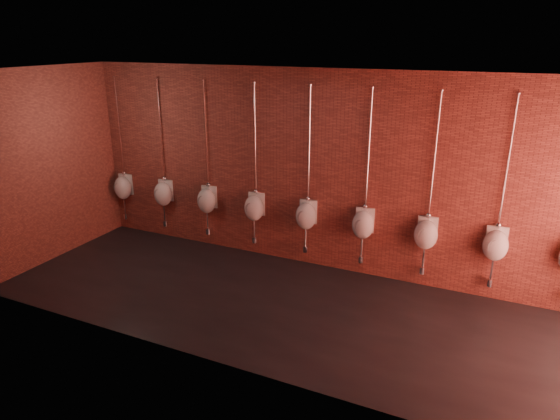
{
  "coord_description": "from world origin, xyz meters",
  "views": [
    {
      "loc": [
        2.62,
        -5.69,
        3.64
      ],
      "look_at": [
        -0.43,
        0.9,
        1.1
      ],
      "focal_mm": 32.0,
      "sensor_mm": 36.0,
      "label": 1
    }
  ],
  "objects_px": {
    "urinal_6": "(426,233)",
    "urinal_4": "(306,215)",
    "urinal_2": "(207,200)",
    "urinal_1": "(163,193)",
    "urinal_0": "(123,187)",
    "urinal_3": "(254,207)",
    "urinal_7": "(496,244)",
    "urinal_5": "(363,224)"
  },
  "relations": [
    {
      "from": "urinal_2",
      "to": "urinal_7",
      "type": "bearing_deg",
      "value": 0.0
    },
    {
      "from": "urinal_3",
      "to": "urinal_6",
      "type": "distance_m",
      "value": 2.85
    },
    {
      "from": "urinal_3",
      "to": "urinal_6",
      "type": "relative_size",
      "value": 1.0
    },
    {
      "from": "urinal_1",
      "to": "urinal_6",
      "type": "xyz_separation_m",
      "value": [
        4.75,
        0.0,
        0.0
      ]
    },
    {
      "from": "urinal_3",
      "to": "urinal_5",
      "type": "distance_m",
      "value": 1.9
    },
    {
      "from": "urinal_1",
      "to": "urinal_4",
      "type": "distance_m",
      "value": 2.85
    },
    {
      "from": "urinal_0",
      "to": "urinal_6",
      "type": "height_order",
      "value": "same"
    },
    {
      "from": "urinal_2",
      "to": "urinal_1",
      "type": "bearing_deg",
      "value": 180.0
    },
    {
      "from": "urinal_0",
      "to": "urinal_6",
      "type": "bearing_deg",
      "value": 0.0
    },
    {
      "from": "urinal_1",
      "to": "urinal_4",
      "type": "relative_size",
      "value": 1.0
    },
    {
      "from": "urinal_0",
      "to": "urinal_1",
      "type": "distance_m",
      "value": 0.95
    },
    {
      "from": "urinal_3",
      "to": "urinal_4",
      "type": "relative_size",
      "value": 1.0
    },
    {
      "from": "urinal_0",
      "to": "urinal_4",
      "type": "distance_m",
      "value": 3.8
    },
    {
      "from": "urinal_0",
      "to": "urinal_1",
      "type": "height_order",
      "value": "same"
    },
    {
      "from": "urinal_0",
      "to": "urinal_6",
      "type": "relative_size",
      "value": 1.0
    },
    {
      "from": "urinal_4",
      "to": "urinal_5",
      "type": "xyz_separation_m",
      "value": [
        0.95,
        0.0,
        0.0
      ]
    },
    {
      "from": "urinal_6",
      "to": "urinal_7",
      "type": "xyz_separation_m",
      "value": [
        0.95,
        0.0,
        0.0
      ]
    },
    {
      "from": "urinal_1",
      "to": "urinal_0",
      "type": "bearing_deg",
      "value": 180.0
    },
    {
      "from": "urinal_1",
      "to": "urinal_6",
      "type": "relative_size",
      "value": 1.0
    },
    {
      "from": "urinal_4",
      "to": "urinal_3",
      "type": "bearing_deg",
      "value": 180.0
    },
    {
      "from": "urinal_1",
      "to": "urinal_2",
      "type": "height_order",
      "value": "same"
    },
    {
      "from": "urinal_1",
      "to": "urinal_7",
      "type": "height_order",
      "value": "same"
    },
    {
      "from": "urinal_2",
      "to": "urinal_3",
      "type": "height_order",
      "value": "same"
    },
    {
      "from": "urinal_6",
      "to": "urinal_4",
      "type": "bearing_deg",
      "value": 180.0
    },
    {
      "from": "urinal_3",
      "to": "urinal_7",
      "type": "relative_size",
      "value": 1.0
    },
    {
      "from": "urinal_0",
      "to": "urinal_3",
      "type": "distance_m",
      "value": 2.85
    },
    {
      "from": "urinal_1",
      "to": "urinal_2",
      "type": "distance_m",
      "value": 0.95
    },
    {
      "from": "urinal_3",
      "to": "urinal_2",
      "type": "bearing_deg",
      "value": 180.0
    },
    {
      "from": "urinal_2",
      "to": "urinal_3",
      "type": "bearing_deg",
      "value": 0.0
    },
    {
      "from": "urinal_7",
      "to": "urinal_0",
      "type": "bearing_deg",
      "value": 180.0
    },
    {
      "from": "urinal_0",
      "to": "urinal_7",
      "type": "relative_size",
      "value": 1.0
    },
    {
      "from": "urinal_1",
      "to": "urinal_2",
      "type": "bearing_deg",
      "value": 0.0
    },
    {
      "from": "urinal_0",
      "to": "urinal_2",
      "type": "distance_m",
      "value": 1.9
    },
    {
      "from": "urinal_6",
      "to": "urinal_2",
      "type": "bearing_deg",
      "value": 180.0
    },
    {
      "from": "urinal_3",
      "to": "urinal_4",
      "type": "height_order",
      "value": "same"
    },
    {
      "from": "urinal_5",
      "to": "urinal_6",
      "type": "xyz_separation_m",
      "value": [
        0.95,
        0.0,
        0.0
      ]
    },
    {
      "from": "urinal_4",
      "to": "urinal_6",
      "type": "distance_m",
      "value": 1.9
    },
    {
      "from": "urinal_2",
      "to": "urinal_6",
      "type": "bearing_deg",
      "value": 0.0
    },
    {
      "from": "urinal_1",
      "to": "urinal_5",
      "type": "relative_size",
      "value": 1.0
    },
    {
      "from": "urinal_3",
      "to": "urinal_0",
      "type": "bearing_deg",
      "value": 180.0
    },
    {
      "from": "urinal_2",
      "to": "urinal_6",
      "type": "height_order",
      "value": "same"
    },
    {
      "from": "urinal_4",
      "to": "urinal_5",
      "type": "relative_size",
      "value": 1.0
    }
  ]
}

